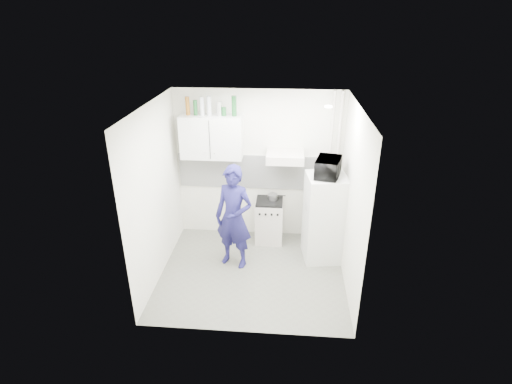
{
  "coord_description": "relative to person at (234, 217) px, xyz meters",
  "views": [
    {
      "loc": [
        0.48,
        -5.09,
        3.74
      ],
      "look_at": [
        0.04,
        0.3,
        1.25
      ],
      "focal_mm": 28.0,
      "sensor_mm": 36.0,
      "label": 1
    }
  ],
  "objects": [
    {
      "name": "ceiling",
      "position": [
        0.3,
        -0.25,
        1.77
      ],
      "size": [
        2.8,
        2.8,
        0.0
      ],
      "primitive_type": "plane",
      "color": "white",
      "rests_on": "wall_back"
    },
    {
      "name": "saucepan",
      "position": [
        0.56,
        0.81,
        -0.01
      ],
      "size": [
        0.16,
        0.16,
        0.09
      ],
      "primitive_type": "cylinder",
      "color": "silver",
      "rests_on": "stove_top"
    },
    {
      "name": "bottle_d",
      "position": [
        -0.47,
        0.83,
        1.52
      ],
      "size": [
        0.07,
        0.07,
        0.3
      ],
      "primitive_type": "cylinder",
      "color": "#B2B7BC",
      "rests_on": "upper_cabinet"
    },
    {
      "name": "stove",
      "position": [
        0.51,
        0.75,
        -0.46
      ],
      "size": [
        0.47,
        0.47,
        0.75
      ],
      "primitive_type": "cube",
      "color": "beige",
      "rests_on": "floor"
    },
    {
      "name": "canister_b",
      "position": [
        -0.23,
        0.83,
        1.43
      ],
      "size": [
        0.07,
        0.07,
        0.14
      ],
      "primitive_type": "cylinder",
      "color": "#144C1E",
      "rests_on": "upper_cabinet"
    },
    {
      "name": "person",
      "position": [
        0.0,
        0.0,
        0.0
      ],
      "size": [
        0.7,
        0.57,
        1.67
      ],
      "primitive_type": "imported",
      "rotation": [
        0.0,
        0.0,
        -0.33
      ],
      "color": "#18154A",
      "rests_on": "floor"
    },
    {
      "name": "pipe_b",
      "position": [
        1.48,
        0.92,
        0.47
      ],
      "size": [
        0.04,
        0.04,
        2.6
      ],
      "primitive_type": "cylinder",
      "color": "beige",
      "rests_on": "floor"
    },
    {
      "name": "wall_back",
      "position": [
        0.3,
        1.0,
        0.47
      ],
      "size": [
        2.8,
        0.0,
        2.8
      ],
      "primitive_type": "plane",
      "rotation": [
        1.57,
        0.0,
        0.0
      ],
      "color": "silver",
      "rests_on": "floor"
    },
    {
      "name": "pipe_a",
      "position": [
        1.6,
        0.92,
        0.47
      ],
      "size": [
        0.05,
        0.05,
        2.6
      ],
      "primitive_type": "cylinder",
      "color": "beige",
      "rests_on": "floor"
    },
    {
      "name": "bottle_e",
      "position": [
        -0.07,
        0.83,
        1.52
      ],
      "size": [
        0.08,
        0.08,
        0.31
      ],
      "primitive_type": "cylinder",
      "color": "#144C1E",
      "rests_on": "upper_cabinet"
    },
    {
      "name": "canister_a",
      "position": [
        -0.31,
        0.83,
        1.48
      ],
      "size": [
        0.09,
        0.09,
        0.22
      ],
      "primitive_type": "cylinder",
      "color": "silver",
      "rests_on": "upper_cabinet"
    },
    {
      "name": "upper_cabinet",
      "position": [
        -0.45,
        0.83,
        1.02
      ],
      "size": [
        1.0,
        0.35,
        0.7
      ],
      "primitive_type": "cube",
      "color": "silver",
      "rests_on": "wall_back"
    },
    {
      "name": "stove_top",
      "position": [
        0.51,
        0.75,
        -0.07
      ],
      "size": [
        0.45,
        0.45,
        0.03
      ],
      "primitive_type": "cube",
      "color": "black",
      "rests_on": "stove"
    },
    {
      "name": "backsplash",
      "position": [
        0.3,
        0.99,
        0.37
      ],
      "size": [
        2.74,
        0.03,
        0.6
      ],
      "primitive_type": "cube",
      "color": "white",
      "rests_on": "wall_back"
    },
    {
      "name": "bottle_b",
      "position": [
        -0.69,
        0.83,
        1.49
      ],
      "size": [
        0.06,
        0.06,
        0.24
      ],
      "primitive_type": "cylinder",
      "color": "#144C1E",
      "rests_on": "upper_cabinet"
    },
    {
      "name": "bottle_a",
      "position": [
        -0.81,
        0.83,
        1.51
      ],
      "size": [
        0.07,
        0.07,
        0.29
      ],
      "primitive_type": "cylinder",
      "color": "brown",
      "rests_on": "upper_cabinet"
    },
    {
      "name": "ceiling_spot_fixture",
      "position": [
        1.3,
        -0.05,
        1.74
      ],
      "size": [
        0.1,
        0.1,
        0.02
      ],
      "primitive_type": "cylinder",
      "color": "white",
      "rests_on": "ceiling"
    },
    {
      "name": "bottle_c",
      "position": [
        -0.58,
        0.83,
        1.51
      ],
      "size": [
        0.07,
        0.07,
        0.29
      ],
      "primitive_type": "cylinder",
      "color": "#B2B7BC",
      "rests_on": "upper_cabinet"
    },
    {
      "name": "microwave",
      "position": [
        1.4,
        0.31,
        0.75
      ],
      "size": [
        0.57,
        0.45,
        0.28
      ],
      "primitive_type": "imported",
      "rotation": [
        0.0,
        0.0,
        1.35
      ],
      "color": "black",
      "rests_on": "fridge"
    },
    {
      "name": "fridge",
      "position": [
        1.4,
        0.31,
        -0.11
      ],
      "size": [
        0.67,
        0.67,
        1.44
      ],
      "primitive_type": "cube",
      "rotation": [
        0.0,
        0.0,
        0.14
      ],
      "color": "silver",
      "rests_on": "floor"
    },
    {
      "name": "wall_right",
      "position": [
        1.7,
        -0.25,
        0.47
      ],
      "size": [
        0.0,
        2.6,
        2.6
      ],
      "primitive_type": "plane",
      "rotation": [
        1.57,
        0.0,
        -1.57
      ],
      "color": "silver",
      "rests_on": "floor"
    },
    {
      "name": "floor",
      "position": [
        0.3,
        -0.25,
        -0.83
      ],
      "size": [
        2.8,
        2.8,
        0.0
      ],
      "primitive_type": "plane",
      "color": "#5E5D53",
      "rests_on": "ground"
    },
    {
      "name": "wall_left",
      "position": [
        -1.1,
        -0.25,
        0.47
      ],
      "size": [
        0.0,
        2.6,
        2.6
      ],
      "primitive_type": "plane",
      "rotation": [
        1.57,
        0.0,
        1.57
      ],
      "color": "silver",
      "rests_on": "floor"
    },
    {
      "name": "range_hood",
      "position": [
        0.75,
        0.75,
        0.74
      ],
      "size": [
        0.6,
        0.5,
        0.14
      ],
      "primitive_type": "cube",
      "color": "beige",
      "rests_on": "wall_back"
    }
  ]
}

